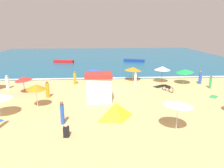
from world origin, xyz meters
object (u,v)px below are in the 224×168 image
small_boat_0 (134,61)px  small_boat_1 (64,61)px  beachgoer_1 (135,79)px  beachgoer_0 (62,113)px  beach_umbrella_8 (178,103)px  parked_bicycle (167,88)px  beachgoer_3 (211,82)px  beachgoer_11 (200,78)px  lifeguard_cabana (99,87)px  beachgoer_2 (47,90)px  beach_umbrella_0 (23,79)px  beachgoer_5 (7,82)px  beach_tent (116,111)px  beachgoer_10 (75,78)px  beach_umbrella_9 (36,87)px  beach_umbrella_4 (94,70)px  beach_umbrella_2 (133,69)px  beach_umbrella_3 (162,68)px  beach_umbrella_1 (185,71)px  beachgoer_8 (66,131)px

small_boat_0 → small_boat_1: small_boat_0 is taller
beachgoer_1 → beachgoer_0: bearing=-124.7°
beach_umbrella_8 → parked_bicycle: size_ratio=1.74×
beach_umbrella_8 → beachgoer_3: bearing=52.1°
beachgoer_11 → lifeguard_cabana: bearing=-156.1°
beachgoer_2 → beachgoer_3: size_ratio=1.08×
beach_umbrella_0 → beachgoer_5: bearing=144.6°
beach_tent → beachgoer_2: beachgoer_2 is taller
lifeguard_cabana → beachgoer_10: (-3.09, 6.68, -0.68)m
beachgoer_2 → small_boat_0: bearing=59.9°
beach_umbrella_9 → small_boat_1: 24.69m
small_boat_1 → beach_umbrella_4: bearing=-67.8°
lifeguard_cabana → beach_umbrella_2: lifeguard_cabana is taller
beach_umbrella_0 → beachgoer_0: bearing=-55.6°
beach_umbrella_2 → beach_umbrella_8: bearing=-86.7°
beach_umbrella_3 → small_boat_0: bearing=93.3°
beach_umbrella_0 → beach_umbrella_8: bearing=-35.0°
beachgoer_11 → beachgoer_5: bearing=-178.3°
beach_umbrella_1 → beach_umbrella_3: bearing=162.2°
beachgoer_3 → beachgoer_5: beachgoer_5 is taller
beach_umbrella_2 → parked_bicycle: bearing=-57.9°
small_boat_0 → lifeguard_cabana: bearing=-107.6°
beach_umbrella_2 → beachgoer_0: beach_umbrella_2 is taller
beach_tent → parked_bicycle: bearing=46.9°
beach_umbrella_3 → beachgoer_10: beach_umbrella_3 is taller
beach_umbrella_8 → small_boat_0: beach_umbrella_8 is taller
beachgoer_0 → beachgoer_5: size_ratio=1.09×
beach_umbrella_0 → beachgoer_2: 3.65m
beach_umbrella_3 → beachgoer_0: size_ratio=1.51×
lifeguard_cabana → beachgoer_11: (13.23, 5.86, -0.69)m
beachgoer_1 → beachgoer_2: beachgoer_2 is taller
beach_umbrella_1 → beach_tent: (-9.76, -10.10, -1.06)m
beach_umbrella_0 → small_boat_0: size_ratio=0.57×
beach_umbrella_3 → beachgoer_2: 14.82m
beach_umbrella_2 → beachgoer_2: bearing=-146.9°
small_boat_0 → beachgoer_5: bearing=-135.0°
beach_umbrella_0 → beachgoer_8: 12.00m
lifeguard_cabana → beach_umbrella_1: bearing=28.1°
lifeguard_cabana → beachgoer_10: 7.39m
beach_tent → beachgoer_0: 4.20m
beachgoer_8 → beach_tent: bearing=37.5°
parked_bicycle → beach_umbrella_9: bearing=-163.1°
beach_umbrella_2 → beachgoer_10: (-7.80, -1.33, -0.86)m
lifeguard_cabana → beachgoer_2: lifeguard_cabana is taller
beach_umbrella_9 → beachgoer_10: size_ratio=1.40×
lifeguard_cabana → beach_umbrella_3: (8.41, 6.79, 0.47)m
beach_umbrella_1 → beach_umbrella_8: beach_umbrella_8 is taller
beach_umbrella_3 → beachgoer_2: bearing=-158.8°
beachgoer_8 → beach_umbrella_0: bearing=121.2°
beach_umbrella_0 → beachgoer_3: 21.90m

